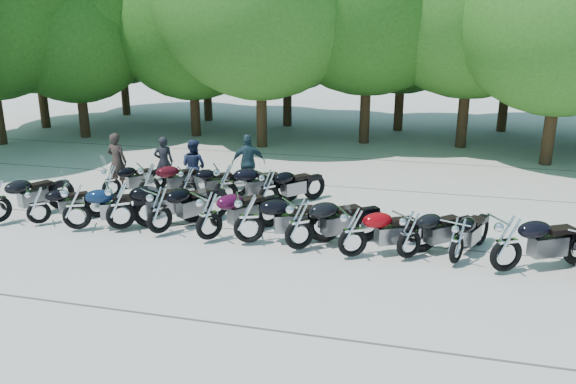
% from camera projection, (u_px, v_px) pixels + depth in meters
% --- Properties ---
extents(ground, '(90.00, 90.00, 0.00)m').
position_uv_depth(ground, '(272.00, 258.00, 12.61)').
color(ground, '#A29D93').
rests_on(ground, ground).
extents(tree_0, '(7.50, 7.50, 9.21)m').
position_uv_depth(tree_0, '(32.00, 14.00, 26.65)').
color(tree_0, '#3A2614').
rests_on(tree_0, ground).
extents(tree_1, '(6.97, 6.97, 8.55)m').
position_uv_depth(tree_1, '(74.00, 22.00, 24.36)').
color(tree_1, '#3A2614').
rests_on(tree_1, ground).
extents(tree_2, '(7.31, 7.31, 8.97)m').
position_uv_depth(tree_2, '(191.00, 17.00, 24.67)').
color(tree_2, '#3A2614').
rests_on(tree_2, ground).
extents(tree_6, '(8.00, 8.00, 9.82)m').
position_uv_depth(tree_6, '(567.00, 0.00, 19.21)').
color(tree_6, '#3A2614').
rests_on(tree_6, ground).
extents(tree_9, '(7.59, 7.59, 9.32)m').
position_uv_depth(tree_9, '(118.00, 14.00, 30.48)').
color(tree_9, '#3A2614').
rests_on(tree_9, ground).
extents(tree_10, '(7.78, 7.78, 9.55)m').
position_uv_depth(tree_10, '(204.00, 10.00, 28.65)').
color(tree_10, '#3A2614').
rests_on(tree_10, ground).
extents(tree_11, '(7.56, 7.56, 9.28)m').
position_uv_depth(tree_11, '(287.00, 13.00, 27.14)').
color(tree_11, '#3A2614').
rests_on(tree_11, ground).
extents(tree_12, '(7.88, 7.88, 9.67)m').
position_uv_depth(tree_12, '(405.00, 7.00, 25.82)').
color(tree_12, '#3A2614').
rests_on(tree_12, ground).
extents(tree_13, '(8.31, 8.31, 10.20)m').
position_uv_depth(tree_13, '(515.00, 0.00, 25.53)').
color(tree_13, '#3A2614').
rests_on(tree_13, ground).
extents(motorcycle_1, '(1.95, 1.82, 1.16)m').
position_uv_depth(motorcycle_1, '(38.00, 204.00, 14.42)').
color(motorcycle_1, black).
rests_on(motorcycle_1, ground).
extents(motorcycle_2, '(2.51, 1.70, 1.37)m').
position_uv_depth(motorcycle_2, '(76.00, 206.00, 13.96)').
color(motorcycle_2, '#0C1B35').
rests_on(motorcycle_2, ground).
extents(motorcycle_3, '(2.50, 2.17, 1.44)m').
position_uv_depth(motorcycle_3, '(120.00, 205.00, 13.95)').
color(motorcycle_3, black).
rests_on(motorcycle_3, ground).
extents(motorcycle_4, '(1.89, 2.49, 1.39)m').
position_uv_depth(motorcycle_4, '(159.00, 209.00, 13.71)').
color(motorcycle_4, black).
rests_on(motorcycle_4, ground).
extents(motorcycle_5, '(2.12, 2.40, 1.39)m').
position_uv_depth(motorcycle_5, '(209.00, 215.00, 13.29)').
color(motorcycle_5, '#3A0723').
rests_on(motorcycle_5, ground).
extents(motorcycle_6, '(2.61, 1.61, 1.41)m').
position_uv_depth(motorcycle_6, '(249.00, 217.00, 13.09)').
color(motorcycle_6, black).
rests_on(motorcycle_6, ground).
extents(motorcycle_7, '(2.47, 2.17, 1.43)m').
position_uv_depth(motorcycle_7, '(300.00, 223.00, 12.70)').
color(motorcycle_7, black).
rests_on(motorcycle_7, ground).
extents(motorcycle_8, '(2.43, 1.76, 1.34)m').
position_uv_depth(motorcycle_8, '(353.00, 231.00, 12.33)').
color(motorcycle_8, maroon).
rests_on(motorcycle_8, ground).
extents(motorcycle_9, '(2.13, 2.03, 1.28)m').
position_uv_depth(motorcycle_9, '(409.00, 233.00, 12.27)').
color(motorcycle_9, black).
rests_on(motorcycle_9, ground).
extents(motorcycle_10, '(1.45, 2.23, 1.21)m').
position_uv_depth(motorcycle_10, '(457.00, 239.00, 12.02)').
color(motorcycle_10, black).
rests_on(motorcycle_10, ground).
extents(motorcycle_11, '(2.62, 1.91, 1.45)m').
position_uv_depth(motorcycle_11, '(507.00, 242.00, 11.56)').
color(motorcycle_11, black).
rests_on(motorcycle_11, ground).
extents(motorcycle_14, '(1.74, 2.01, 1.16)m').
position_uv_depth(motorcycle_14, '(111.00, 181.00, 16.60)').
color(motorcycle_14, black).
rests_on(motorcycle_14, ground).
extents(motorcycle_15, '(2.20, 2.07, 1.31)m').
position_uv_depth(motorcycle_15, '(149.00, 181.00, 16.30)').
color(motorcycle_15, '#3D080F').
rests_on(motorcycle_15, ground).
extents(motorcycle_16, '(2.09, 1.82, 1.21)m').
position_uv_depth(motorcycle_16, '(188.00, 183.00, 16.26)').
color(motorcycle_16, black).
rests_on(motorcycle_16, ground).
extents(motorcycle_17, '(2.55, 1.90, 1.41)m').
position_uv_depth(motorcycle_17, '(225.00, 184.00, 15.82)').
color(motorcycle_17, black).
rests_on(motorcycle_17, ground).
extents(motorcycle_18, '(2.00, 2.17, 1.28)m').
position_uv_depth(motorcycle_18, '(268.00, 187.00, 15.69)').
color(motorcycle_18, black).
rests_on(motorcycle_18, ground).
extents(rider_0, '(0.70, 0.49, 1.80)m').
position_uv_depth(rider_0, '(117.00, 161.00, 17.56)').
color(rider_0, black).
rests_on(rider_0, ground).
extents(rider_1, '(0.96, 0.83, 1.69)m').
position_uv_depth(rider_1, '(194.00, 166.00, 17.16)').
color(rider_1, '#212945').
rests_on(rider_1, ground).
extents(rider_2, '(1.14, 0.78, 1.79)m').
position_uv_depth(rider_2, '(248.00, 163.00, 17.37)').
color(rider_2, '#203A43').
rests_on(rider_2, ground).
extents(rider_3, '(0.71, 0.61, 1.65)m').
position_uv_depth(rider_3, '(164.00, 162.00, 17.75)').
color(rider_3, black).
rests_on(rider_3, ground).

